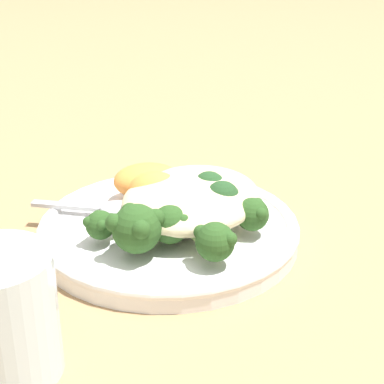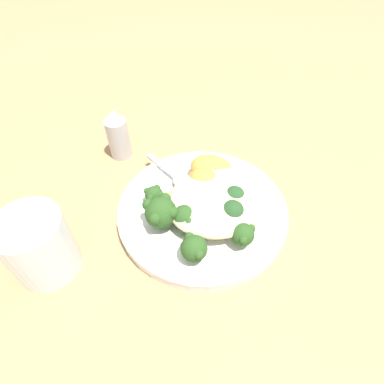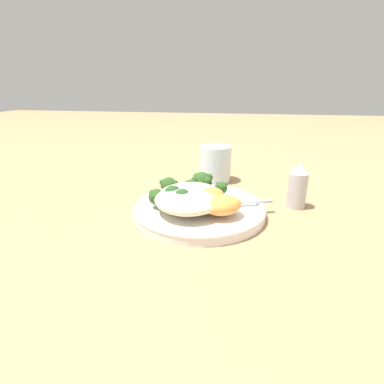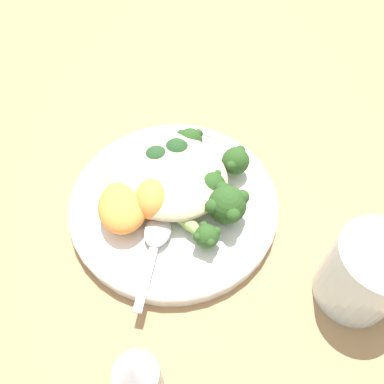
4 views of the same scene
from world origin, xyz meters
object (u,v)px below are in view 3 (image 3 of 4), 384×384
Objects in this scene: broccoli_stalk_2 at (192,190)px; broccoli_stalk_4 at (166,199)px; broccoli_stalk_1 at (202,184)px; water_glass at (214,164)px; spoon at (231,202)px; sweet_potato_chunk_0 at (211,198)px; quinoa_mound at (190,198)px; sweet_potato_chunk_1 at (222,205)px; kale_tuft at (179,198)px; salt_shaker at (298,186)px; plate at (199,209)px; broccoli_stalk_0 at (216,192)px; broccoli_stalk_3 at (177,190)px.

broccoli_stalk_2 reaches higher than broccoli_stalk_4.
water_glass reaches higher than broccoli_stalk_1.
spoon is at bearing -165.25° from water_glass.
broccoli_stalk_2 is 1.43× the size of sweet_potato_chunk_0.
sweet_potato_chunk_1 is (-0.02, -0.06, -0.00)m from quinoa_mound.
kale_tuft is (-0.08, 0.03, -0.00)m from broccoli_stalk_1.
sweet_potato_chunk_0 is 0.57× the size of salt_shaker.
kale_tuft reaches higher than quinoa_mound.
kale_tuft is at bearing 100.57° from sweet_potato_chunk_0.
broccoli_stalk_2 is 0.81× the size of salt_shaker.
plate is 4.77× the size of sweet_potato_chunk_0.
sweet_potato_chunk_0 is at bearing 42.89° from sweet_potato_chunk_1.
quinoa_mound reaches higher than sweet_potato_chunk_1.
broccoli_stalk_1 reaches higher than broccoli_stalk_0.
kale_tuft reaches higher than broccoli_stalk_2.
broccoli_stalk_0 is (0.04, -0.03, 0.02)m from plate.
broccoli_stalk_4 is 0.12m from spoon.
broccoli_stalk_3 is 0.19m from water_glass.
broccoli_stalk_2 is 0.21m from salt_shaker.
broccoli_stalk_4 is at bearing 113.55° from broccoli_stalk_3.
sweet_potato_chunk_0 reaches higher than broccoli_stalk_2.
broccoli_stalk_2 is at bearing 42.57° from sweet_potato_chunk_1.
salt_shaker reaches higher than plate.
water_glass is (0.23, -0.02, 0.00)m from quinoa_mound.
spoon is 1.22× the size of salt_shaker.
broccoli_stalk_3 reaches higher than plate.
broccoli_stalk_0 is at bearing -139.53° from broccoli_stalk_3.
sweet_potato_chunk_0 is 0.23m from water_glass.
salt_shaker reaches higher than sweet_potato_chunk_0.
broccoli_stalk_1 is 0.16m from water_glass.
sweet_potato_chunk_0 is 0.03m from sweet_potato_chunk_1.
broccoli_stalk_3 is at bearing -107.00° from broccoli_stalk_4.
plate is at bearing -53.90° from kale_tuft.
salt_shaker is at bearing -57.32° from broccoli_stalk_0.
salt_shaker reaches higher than broccoli_stalk_2.
broccoli_stalk_4 is (0.00, 0.04, -0.01)m from quinoa_mound.
quinoa_mound is 1.65× the size of water_glass.
broccoli_stalk_1 is 0.05m from broccoli_stalk_3.
sweet_potato_chunk_1 is at bearing -108.88° from quinoa_mound.
broccoli_stalk_3 is at bearing 34.72° from quinoa_mound.
broccoli_stalk_4 is (-0.05, 0.09, 0.00)m from broccoli_stalk_0.
broccoli_stalk_1 is 2.25× the size of sweet_potato_chunk_0.
broccoli_stalk_2 is at bearing 42.40° from sweet_potato_chunk_0.
sweet_potato_chunk_0 is 0.47× the size of spoon.
water_glass reaches higher than quinoa_mound.
broccoli_stalk_2 is 0.06m from sweet_potato_chunk_0.
kale_tuft is at bearing 150.24° from broccoli_stalk_1.
salt_shaker is at bearing -66.82° from kale_tuft.
broccoli_stalk_1 is 0.03m from broccoli_stalk_2.
quinoa_mound is (-0.02, 0.02, 0.03)m from plate.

